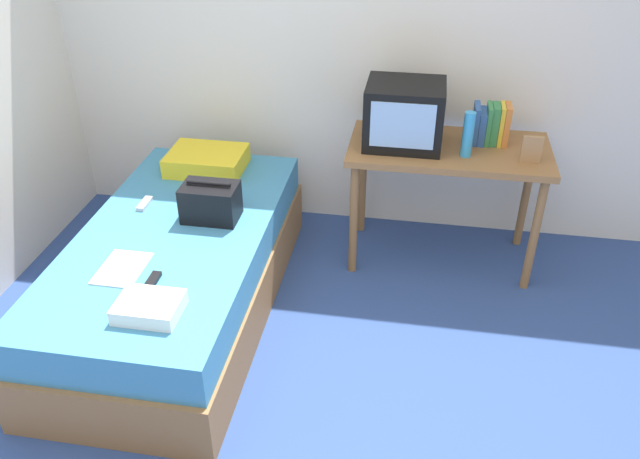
# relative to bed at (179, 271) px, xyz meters

# --- Properties ---
(ground_plane) EXTENTS (8.00, 8.00, 0.00)m
(ground_plane) POSITION_rel_bed_xyz_m (0.85, -0.78, -0.26)
(ground_plane) COLOR #2D4784
(wall_back) EXTENTS (5.20, 0.10, 2.60)m
(wall_back) POSITION_rel_bed_xyz_m (0.85, 1.22, 1.04)
(wall_back) COLOR silver
(wall_back) RESTS_ON ground
(bed) EXTENTS (1.00, 2.00, 0.53)m
(bed) POSITION_rel_bed_xyz_m (0.00, 0.00, 0.00)
(bed) COLOR olive
(bed) RESTS_ON ground
(desk) EXTENTS (1.16, 0.60, 0.77)m
(desk) POSITION_rel_bed_xyz_m (1.43, 0.77, 0.41)
(desk) COLOR olive
(desk) RESTS_ON ground
(tv) EXTENTS (0.44, 0.39, 0.36)m
(tv) POSITION_rel_bed_xyz_m (1.15, 0.77, 0.69)
(tv) COLOR black
(tv) RESTS_ON desk
(water_bottle) EXTENTS (0.06, 0.06, 0.26)m
(water_bottle) POSITION_rel_bed_xyz_m (1.51, 0.66, 0.64)
(water_bottle) COLOR #3399DB
(water_bottle) RESTS_ON desk
(book_row) EXTENTS (0.20, 0.17, 0.24)m
(book_row) POSITION_rel_bed_xyz_m (1.65, 0.87, 0.63)
(book_row) COLOR #2D5699
(book_row) RESTS_ON desk
(picture_frame) EXTENTS (0.11, 0.02, 0.15)m
(picture_frame) POSITION_rel_bed_xyz_m (1.86, 0.64, 0.59)
(picture_frame) COLOR #9E754C
(picture_frame) RESTS_ON desk
(pillow) EXTENTS (0.46, 0.36, 0.12)m
(pillow) POSITION_rel_bed_xyz_m (-0.04, 0.72, 0.33)
(pillow) COLOR yellow
(pillow) RESTS_ON bed
(handbag) EXTENTS (0.30, 0.20, 0.23)m
(handbag) POSITION_rel_bed_xyz_m (0.17, 0.16, 0.37)
(handbag) COLOR black
(handbag) RESTS_ON bed
(magazine) EXTENTS (0.21, 0.29, 0.01)m
(magazine) POSITION_rel_bed_xyz_m (-0.12, -0.37, 0.27)
(magazine) COLOR white
(magazine) RESTS_ON bed
(remote_dark) EXTENTS (0.04, 0.16, 0.02)m
(remote_dark) POSITION_rel_bed_xyz_m (0.07, -0.46, 0.28)
(remote_dark) COLOR black
(remote_dark) RESTS_ON bed
(remote_silver) EXTENTS (0.04, 0.14, 0.02)m
(remote_silver) POSITION_rel_bed_xyz_m (-0.25, 0.23, 0.28)
(remote_silver) COLOR #B7B7BC
(remote_silver) RESTS_ON bed
(folded_towel) EXTENTS (0.28, 0.22, 0.07)m
(folded_towel) POSITION_rel_bed_xyz_m (0.15, -0.67, 0.30)
(folded_towel) COLOR white
(folded_towel) RESTS_ON bed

